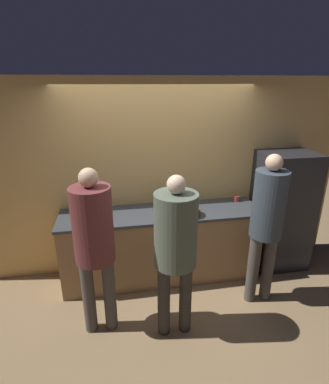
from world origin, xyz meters
name	(u,v)px	position (x,y,z in m)	size (l,w,h in m)	color
ground_plane	(167,292)	(0.00, 0.00, 0.00)	(14.00, 14.00, 0.00)	#8C704C
wall_back	(157,178)	(0.00, 0.72, 1.30)	(5.20, 0.06, 2.60)	#E0B266
counter	(161,244)	(0.00, 0.38, 0.48)	(2.59, 0.70, 0.96)	#9E754C
refrigerator	(282,211)	(1.71, 0.39, 0.83)	(0.73, 0.63, 1.66)	#232328
person_left	(94,238)	(-0.80, -0.45, 1.11)	(0.39, 0.39, 1.81)	#4C4742
person_center	(176,242)	(-0.03, -0.62, 1.09)	(0.42, 0.42, 1.76)	#38332D
person_right	(267,218)	(1.08, -0.31, 1.10)	(0.36, 0.36, 1.83)	#4C4742
fruit_bowl	(189,211)	(0.32, 0.21, 1.01)	(0.29, 0.29, 0.14)	#4C3323
utensil_crock	(80,210)	(-1.02, 0.46, 1.03)	(0.10, 0.10, 0.25)	#3D424C
bottle_green	(161,199)	(0.02, 0.58, 1.05)	(0.06, 0.06, 0.23)	#236033
cup_red	(236,198)	(1.09, 0.55, 1.00)	(0.10, 0.10, 0.08)	#A33D33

